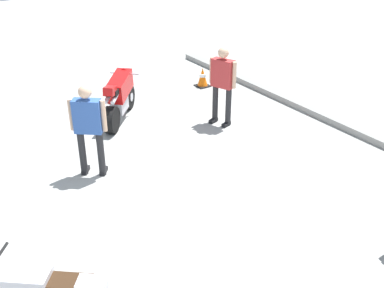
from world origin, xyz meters
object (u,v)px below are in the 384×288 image
Objects in this scene: person_in_blue_shirt at (89,125)px; traffic_cone at (203,77)px; motorcycle_red_sportbike at (120,96)px; person_in_red_shirt at (222,81)px.

person_in_blue_shirt reaches higher than traffic_cone.
person_in_red_shirt is (1.47, 1.82, 0.44)m from motorcycle_red_sportbike.
traffic_cone is (-0.72, 2.84, -0.33)m from motorcycle_red_sportbike.
person_in_blue_shirt is (1.93, -1.53, 0.43)m from motorcycle_red_sportbike.
motorcycle_red_sportbike is at bearing -75.74° from traffic_cone.
person_in_blue_shirt is at bearing -58.73° from traffic_cone.
person_in_red_shirt reaches higher than motorcycle_red_sportbike.
person_in_red_shirt reaches higher than person_in_blue_shirt.
motorcycle_red_sportbike is 2.93× the size of traffic_cone.
person_in_red_shirt reaches higher than traffic_cone.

